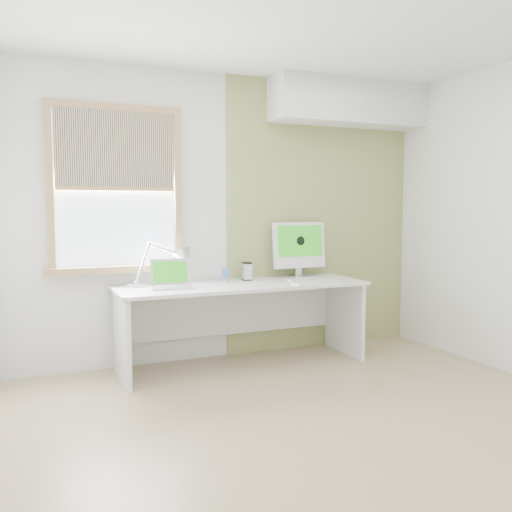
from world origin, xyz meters
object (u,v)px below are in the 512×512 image
desk_lamp (176,261)px  laptop (171,281)px  desk (240,304)px  imac (299,246)px  external_drive (247,271)px

desk_lamp → laptop: bearing=-114.7°
desk → imac: 0.84m
desk → laptop: laptop is taller
laptop → imac: (1.31, 0.20, 0.24)m
laptop → external_drive: (0.76, 0.19, 0.02)m
desk → imac: imac is taller
desk_lamp → imac: (1.20, -0.02, 0.10)m
desk_lamp → external_drive: size_ratio=4.17×
imac → desk_lamp: bearing=178.8°
desk_lamp → external_drive: desk_lamp is taller
laptop → external_drive: 0.78m
laptop → imac: bearing=8.9°
desk → desk_lamp: 0.68m
desk_lamp → laptop: 0.29m
desk → external_drive: 0.33m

